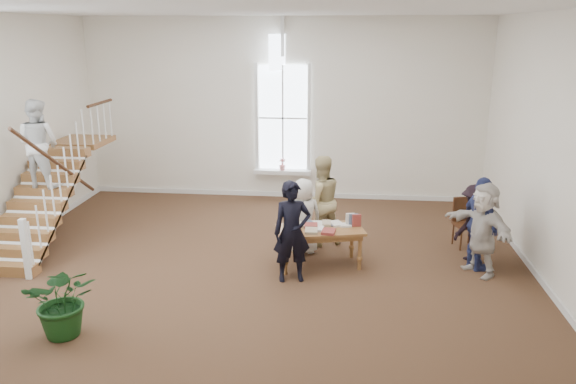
# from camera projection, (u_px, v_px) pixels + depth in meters

# --- Properties ---
(ground) EXTENTS (10.00, 10.00, 0.00)m
(ground) POSITION_uv_depth(u_px,v_px,m) (256.00, 266.00, 10.34)
(ground) COLOR #3E2C18
(ground) RESTS_ON ground
(room_shell) EXTENTS (10.49, 10.00, 10.00)m
(room_shell) POSITION_uv_depth(u_px,v_px,m) (283.00, 182.00, 14.42)
(room_shell) COLOR white
(room_shell) RESTS_ON ground
(staircase) EXTENTS (1.10, 4.10, 2.92)m
(staircase) POSITION_uv_depth(u_px,v_px,m) (43.00, 165.00, 11.02)
(staircase) COLOR brown
(staircase) RESTS_ON ground
(library_table) EXTENTS (1.69, 1.12, 0.78)m
(library_table) POSITION_uv_depth(u_px,v_px,m) (320.00, 233.00, 10.17)
(library_table) COLOR brown
(library_table) RESTS_ON ground
(police_officer) EXTENTS (0.73, 0.57, 1.77)m
(police_officer) POSITION_uv_depth(u_px,v_px,m) (292.00, 232.00, 9.52)
(police_officer) COLOR black
(police_officer) RESTS_ON ground
(elderly_woman) EXTENTS (0.85, 0.71, 1.48)m
(elderly_woman) POSITION_uv_depth(u_px,v_px,m) (303.00, 216.00, 10.74)
(elderly_woman) COLOR silver
(elderly_woman) RESTS_ON ground
(person_yellow) EXTENTS (1.09, 1.00, 1.83)m
(person_yellow) POSITION_uv_depth(u_px,v_px,m) (320.00, 201.00, 11.14)
(person_yellow) COLOR tan
(person_yellow) RESTS_ON ground
(woman_cluster_a) EXTENTS (0.72, 1.09, 1.71)m
(woman_cluster_a) POSITION_uv_depth(u_px,v_px,m) (480.00, 224.00, 9.98)
(woman_cluster_a) COLOR navy
(woman_cluster_a) RESTS_ON ground
(woman_cluster_b) EXTENTS (1.08, 1.02, 1.46)m
(woman_cluster_b) POSITION_uv_depth(u_px,v_px,m) (474.00, 222.00, 10.45)
(woman_cluster_b) COLOR black
(woman_cluster_b) RESTS_ON ground
(woman_cluster_c) EXTENTS (1.21, 1.59, 1.67)m
(woman_cluster_c) POSITION_uv_depth(u_px,v_px,m) (483.00, 229.00, 9.80)
(woman_cluster_c) COLOR beige
(woman_cluster_c) RESTS_ON ground
(floor_plant) EXTENTS (1.18, 1.10, 1.08)m
(floor_plant) POSITION_uv_depth(u_px,v_px,m) (64.00, 300.00, 7.87)
(floor_plant) COLOR #113612
(floor_plant) RESTS_ON ground
(side_chair) EXTENTS (0.53, 0.53, 0.99)m
(side_chair) POSITION_uv_depth(u_px,v_px,m) (465.00, 219.00, 11.17)
(side_chair) COLOR #37220F
(side_chair) RESTS_ON ground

